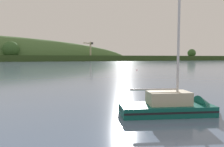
# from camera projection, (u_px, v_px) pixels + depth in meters

# --- Properties ---
(dockside_crane) EXTENTS (12.02, 6.28, 20.24)m
(dockside_crane) POSITION_uv_depth(u_px,v_px,m) (90.00, 52.00, 235.67)
(dockside_crane) COLOR #4C4C51
(dockside_crane) RESTS_ON ground
(sailboat_midwater_white) EXTENTS (6.89, 4.09, 10.51)m
(sailboat_midwater_white) POSITION_uv_depth(u_px,v_px,m) (177.00, 110.00, 14.04)
(sailboat_midwater_white) COLOR #0F564C
(sailboat_midwater_white) RESTS_ON ground
(mooring_buoy_midchannel) EXTENTS (0.44, 0.44, 0.52)m
(mooring_buoy_midchannel) POSITION_uv_depth(u_px,v_px,m) (137.00, 70.00, 61.92)
(mooring_buoy_midchannel) COLOR #E06675
(mooring_buoy_midchannel) RESTS_ON ground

